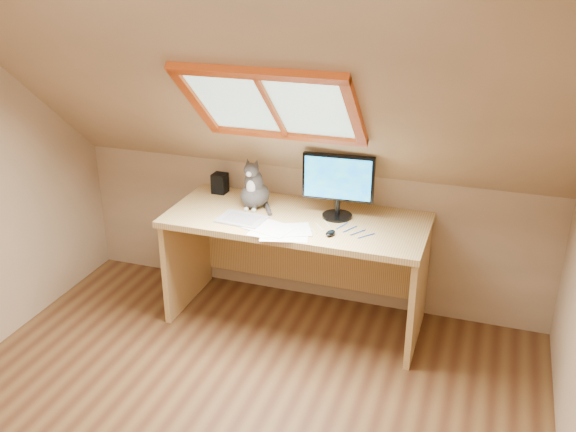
% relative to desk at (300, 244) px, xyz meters
% --- Properties ---
extents(room_shell, '(3.52, 3.52, 2.41)m').
position_rel_desk_xyz_m(room_shell, '(-0.04, -1.55, 0.87)').
color(room_shell, tan).
rests_on(room_shell, ground).
extents(desk, '(1.74, 0.76, 0.79)m').
position_rel_desk_xyz_m(desk, '(0.00, 0.00, 0.00)').
color(desk, '#DAB567').
rests_on(desk, ground).
extents(monitor, '(0.47, 0.20, 0.43)m').
position_rel_desk_xyz_m(monitor, '(0.26, 0.01, 0.49)').
color(monitor, black).
rests_on(monitor, desk).
extents(cat, '(0.20, 0.24, 0.36)m').
position_rel_desk_xyz_m(cat, '(-0.33, 0.00, 0.36)').
color(cat, '#4A4541').
rests_on(cat, desk).
extents(desk_speaker, '(0.10, 0.10, 0.14)m').
position_rel_desk_xyz_m(desk_speaker, '(-0.67, 0.18, 0.31)').
color(desk_speaker, black).
rests_on(desk_speaker, desk).
extents(graphics_tablet, '(0.32, 0.24, 0.01)m').
position_rel_desk_xyz_m(graphics_tablet, '(-0.33, -0.24, 0.24)').
color(graphics_tablet, '#B2B2B7').
rests_on(graphics_tablet, desk).
extents(mouse, '(0.07, 0.10, 0.03)m').
position_rel_desk_xyz_m(mouse, '(0.29, -0.28, 0.25)').
color(mouse, black).
rests_on(mouse, desk).
extents(papers, '(0.35, 0.30, 0.01)m').
position_rel_desk_xyz_m(papers, '(-0.06, -0.33, 0.24)').
color(papers, white).
rests_on(papers, desk).
extents(cables, '(0.51, 0.26, 0.01)m').
position_rel_desk_xyz_m(cables, '(0.32, -0.19, 0.24)').
color(cables, silver).
rests_on(cables, desk).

